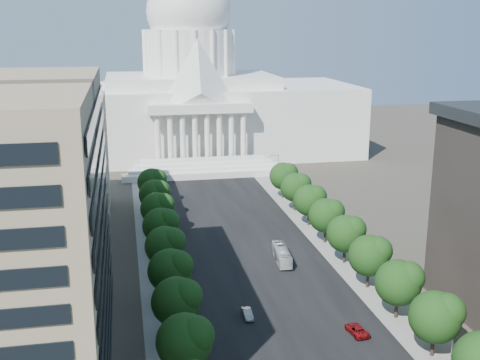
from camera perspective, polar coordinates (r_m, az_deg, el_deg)
road_asphalt at (r=136.19m, az=-0.01°, el=-5.54°), size 30.00×260.00×0.01m
sidewalk_left at (r=134.09m, az=-8.05°, el=-6.02°), size 8.00×260.00×0.02m
sidewalk_right at (r=140.85m, az=7.63°, el=-4.98°), size 8.00×260.00×0.02m
capitol at (r=223.40m, az=-4.71°, el=7.62°), size 120.00×56.00×73.00m
office_block_left_far at (r=141.21m, az=-20.33°, el=0.62°), size 38.00×52.00×30.00m
tree_l_c at (r=82.25m, az=-5.05°, el=-14.88°), size 7.79×7.60×9.97m
tree_l_d at (r=92.85m, az=-5.86°, el=-11.28°), size 7.79×7.60×9.97m
tree_l_e at (r=103.76m, az=-6.48°, el=-8.42°), size 7.79×7.60×9.97m
tree_l_f at (r=114.88m, az=-6.98°, el=-6.12°), size 7.79×7.60×9.97m
tree_l_g at (r=126.17m, az=-7.39°, el=-4.22°), size 7.79×7.60×9.97m
tree_l_h at (r=137.57m, az=-7.72°, el=-2.63°), size 7.79×7.60×9.97m
tree_l_i at (r=149.07m, az=-8.01°, el=-1.29°), size 7.79×7.60×9.97m
tree_l_j at (r=160.65m, az=-8.25°, el=-0.14°), size 7.79×7.60×9.97m
tree_r_c at (r=92.45m, az=18.27°, el=-12.11°), size 7.79×7.60×9.97m
tree_r_d at (r=102.00m, az=14.99°, el=-9.27°), size 7.79×7.60×9.97m
tree_r_e at (r=112.02m, az=12.33°, el=-6.91°), size 7.79×7.60×9.97m
tree_r_f at (r=122.40m, az=10.13°, el=-4.93°), size 7.79×7.60×9.97m
tree_r_g at (r=133.05m, az=8.29°, el=-3.25°), size 7.79×7.60×9.97m
tree_r_h at (r=143.91m, az=6.73°, el=-1.83°), size 7.79×7.60×9.97m
tree_r_i at (r=154.94m, az=5.40°, el=-0.60°), size 7.79×7.60×9.97m
tree_r_j at (r=166.11m, az=4.24°, el=0.46°), size 7.79×7.60×9.97m
streetlight_b at (r=92.85m, az=19.35°, el=-12.52°), size 2.61×0.44×9.00m
streetlight_c at (r=113.02m, az=13.01°, el=-7.09°), size 2.61×0.44×9.00m
streetlight_d at (r=134.82m, az=8.75°, el=-3.31°), size 2.61×0.44×9.00m
streetlight_e at (r=157.57m, az=5.72°, el=-0.59°), size 2.61×0.44×9.00m
streetlight_f at (r=180.92m, az=3.46°, el=1.44°), size 2.61×0.44×9.00m
car_silver at (r=101.19m, az=0.70°, el=-12.56°), size 1.46×4.08×1.34m
car_red at (r=98.04m, az=11.01°, el=-13.78°), size 2.88×5.24×1.39m
car_dark_b at (r=121.00m, az=-5.05°, el=-7.92°), size 1.93×4.51×1.30m
city_bus at (r=123.12m, az=3.99°, el=-7.07°), size 3.46×10.90×2.99m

